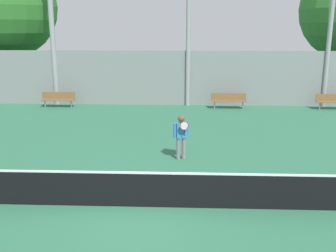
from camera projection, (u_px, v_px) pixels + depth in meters
ground_plane at (140, 207)px, 10.21m from camera, size 100.00×100.00×0.00m
tennis_net at (140, 189)px, 10.09m from camera, size 11.02×0.09×0.96m
tennis_player at (181, 134)px, 13.66m from camera, size 0.54×0.49×1.59m
bench_courtside_near at (58, 98)px, 22.76m from camera, size 1.92×0.40×0.87m
bench_courtside_far at (229, 99)px, 22.35m from camera, size 2.01×0.40×0.87m
bench_adjacent_court at (336, 100)px, 22.11m from camera, size 2.16×0.40×0.87m
light_pole_near_left at (189, 13)px, 22.14m from camera, size 0.90×0.60×8.93m
light_pole_far_right at (51, 19)px, 22.63m from camera, size 0.90×0.60×8.85m
back_fence at (166, 78)px, 23.19m from camera, size 26.40×0.06×3.21m
tree_green_broad at (6, 7)px, 25.40m from camera, size 6.54×6.54×9.08m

